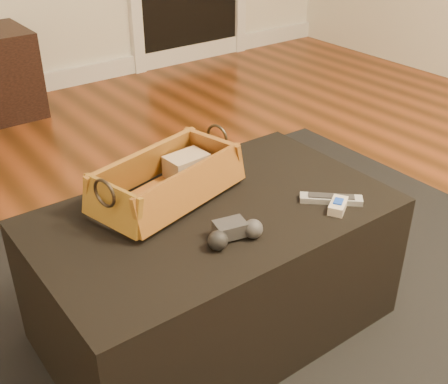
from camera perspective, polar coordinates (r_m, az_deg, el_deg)
floor at (r=1.78m, az=11.53°, el=-16.04°), size 5.00×5.50×0.01m
baseboard at (r=3.82m, az=-20.03°, el=9.95°), size 5.00×0.04×0.12m
area_rug at (r=1.79m, az=0.06°, el=-14.17°), size 2.60×2.00×0.01m
ottoman at (r=1.68m, az=-0.96°, el=-7.93°), size 1.00×0.60×0.42m
tv_remote at (r=1.59m, az=-5.86°, el=-0.29°), size 0.24×0.13×0.02m
cloth_bundle at (r=1.69m, az=-3.82°, el=2.72°), size 0.13×0.09×0.07m
wicker_basket at (r=1.60m, az=-5.78°, el=0.98°), size 0.49×0.33×0.16m
game_controller at (r=1.42m, az=0.98°, el=-4.11°), size 0.16×0.10×0.05m
silver_remote at (r=1.62m, az=10.83°, el=-0.68°), size 0.16×0.15×0.02m
cream_gadget at (r=1.59m, az=11.50°, el=-1.37°), size 0.09×0.08×0.03m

